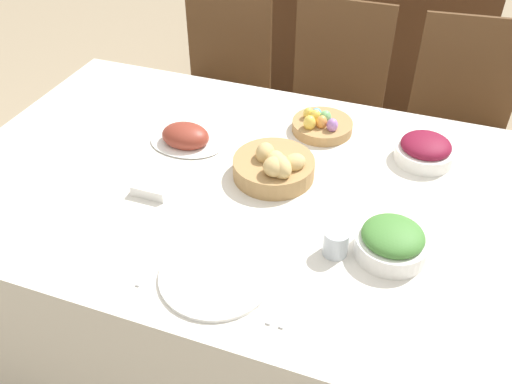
{
  "coord_description": "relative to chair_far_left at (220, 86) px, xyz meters",
  "views": [
    {
      "loc": [
        0.4,
        -1.18,
        1.71
      ],
      "look_at": [
        0.0,
        -0.08,
        0.76
      ],
      "focal_mm": 38.0,
      "sensor_mm": 36.0,
      "label": 1
    }
  ],
  "objects": [
    {
      "name": "spoon",
      "position": [
        0.74,
        -1.29,
        0.23
      ],
      "size": [
        0.01,
        0.18,
        0.0
      ],
      "rotation": [
        0.0,
        0.0,
        -0.0
      ],
      "color": "silver",
      "rests_on": "dining_table"
    },
    {
      "name": "fork",
      "position": [
        0.38,
        -1.29,
        0.23
      ],
      "size": [
        0.01,
        0.18,
        0.0
      ],
      "rotation": [
        0.0,
        0.0,
        0.0
      ],
      "color": "silver",
      "rests_on": "dining_table"
    },
    {
      "name": "bread_basket",
      "position": [
        0.55,
        -0.87,
        0.27
      ],
      "size": [
        0.24,
        0.24,
        0.11
      ],
      "color": "#AD8451",
      "rests_on": "dining_table"
    },
    {
      "name": "drinking_cup",
      "position": [
        0.8,
        -1.11,
        0.26
      ],
      "size": [
        0.06,
        0.06,
        0.07
      ],
      "color": "silver",
      "rests_on": "dining_table"
    },
    {
      "name": "beet_salad_bowl",
      "position": [
        0.96,
        -0.63,
        0.27
      ],
      "size": [
        0.18,
        0.18,
        0.08
      ],
      "color": "white",
      "rests_on": "dining_table"
    },
    {
      "name": "green_salad_bowl",
      "position": [
        0.93,
        -1.07,
        0.27
      ],
      "size": [
        0.18,
        0.18,
        0.09
      ],
      "color": "white",
      "rests_on": "dining_table"
    },
    {
      "name": "chair_far_center",
      "position": [
        0.54,
        0.0,
        0.0
      ],
      "size": [
        0.42,
        0.42,
        0.93
      ],
      "rotation": [
        0.0,
        0.0,
        0.01
      ],
      "color": "brown",
      "rests_on": "ground"
    },
    {
      "name": "butter_dish",
      "position": [
        0.25,
        -1.06,
        0.24
      ],
      "size": [
        0.1,
        0.06,
        0.03
      ],
      "color": "white",
      "rests_on": "dining_table"
    },
    {
      "name": "sideboard",
      "position": [
        0.42,
        1.03,
        0.0
      ],
      "size": [
        1.54,
        0.44,
        1.0
      ],
      "color": "#4C2D19",
      "rests_on": "ground"
    },
    {
      "name": "dining_table",
      "position": [
        0.54,
        -0.91,
        -0.13
      ],
      "size": [
        1.89,
        1.13,
        0.72
      ],
      "color": "white",
      "rests_on": "ground"
    },
    {
      "name": "knife",
      "position": [
        0.71,
        -1.29,
        0.23
      ],
      "size": [
        0.01,
        0.18,
        0.0
      ],
      "rotation": [
        0.0,
        0.0,
        0.0
      ],
      "color": "silver",
      "rests_on": "dining_table"
    },
    {
      "name": "ground_plane",
      "position": [
        0.54,
        -0.91,
        -0.49
      ],
      "size": [
        12.0,
        12.0,
        0.0
      ],
      "primitive_type": "plane",
      "color": "tan"
    },
    {
      "name": "chair_far_right",
      "position": [
        1.08,
        -0.0,
        0.0
      ],
      "size": [
        0.46,
        0.46,
        0.93
      ],
      "rotation": [
        0.0,
        0.0,
        0.1
      ],
      "color": "brown",
      "rests_on": "ground"
    },
    {
      "name": "ham_platter",
      "position": [
        0.23,
        -0.8,
        0.25
      ],
      "size": [
        0.24,
        0.17,
        0.08
      ],
      "color": "white",
      "rests_on": "dining_table"
    },
    {
      "name": "chair_far_left",
      "position": [
        0.0,
        0.0,
        0.0
      ],
      "size": [
        0.43,
        0.43,
        0.93
      ],
      "rotation": [
        0.0,
        0.0,
        -0.03
      ],
      "color": "brown",
      "rests_on": "ground"
    },
    {
      "name": "egg_basket",
      "position": [
        0.62,
        -0.57,
        0.25
      ],
      "size": [
        0.2,
        0.2,
        0.08
      ],
      "color": "#AD8451",
      "rests_on": "dining_table"
    },
    {
      "name": "dinner_plate",
      "position": [
        0.54,
        -1.29,
        0.23
      ],
      "size": [
        0.28,
        0.28,
        0.01
      ],
      "color": "white",
      "rests_on": "dining_table"
    }
  ]
}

